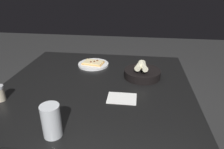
% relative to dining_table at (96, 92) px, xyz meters
% --- Properties ---
extents(dining_table, '(1.17, 1.13, 0.74)m').
position_rel_dining_table_xyz_m(dining_table, '(0.00, 0.00, 0.00)').
color(dining_table, black).
rests_on(dining_table, ground).
extents(pizza_plate, '(0.23, 0.23, 0.04)m').
position_rel_dining_table_xyz_m(pizza_plate, '(0.08, -0.31, 0.06)').
color(pizza_plate, silver).
rests_on(pizza_plate, dining_table).
extents(bread_basket, '(0.24, 0.24, 0.11)m').
position_rel_dining_table_xyz_m(bread_basket, '(-0.28, -0.14, 0.09)').
color(bread_basket, black).
rests_on(bread_basket, dining_table).
extents(beer_glass, '(0.08, 0.08, 0.15)m').
position_rel_dining_table_xyz_m(beer_glass, '(0.09, 0.47, 0.12)').
color(beer_glass, silver).
rests_on(beer_glass, dining_table).
extents(pepper_shaker, '(0.05, 0.05, 0.09)m').
position_rel_dining_table_xyz_m(pepper_shaker, '(0.48, 0.25, 0.09)').
color(pepper_shaker, '#BFB299').
rests_on(pepper_shaker, dining_table).
extents(napkin, '(0.16, 0.12, 0.00)m').
position_rel_dining_table_xyz_m(napkin, '(-0.17, 0.14, 0.05)').
color(napkin, white).
rests_on(napkin, dining_table).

